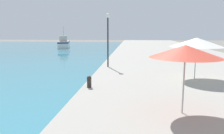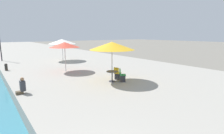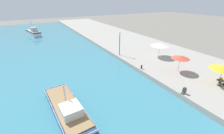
{
  "view_description": "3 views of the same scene",
  "coord_description": "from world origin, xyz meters",
  "px_view_note": "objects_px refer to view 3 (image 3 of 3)",
  "views": [
    {
      "loc": [
        2.76,
        4.77,
        3.81
      ],
      "look_at": [
        1.5,
        18.54,
        1.54
      ],
      "focal_mm": 35.0,
      "sensor_mm": 36.0,
      "label": 1
    },
    {
      "loc": [
        -1.14,
        -1.91,
        4.0
      ],
      "look_at": [
        6.02,
        7.72,
        1.74
      ],
      "focal_mm": 28.0,
      "sensor_mm": 36.0,
      "label": 2
    },
    {
      "loc": [
        -14.07,
        -0.26,
        10.92
      ],
      "look_at": [
        -4.0,
        18.0,
        1.34
      ],
      "focal_mm": 24.0,
      "sensor_mm": 36.0,
      "label": 3
    }
  ],
  "objects_px": {
    "cafe_umbrella_white": "(181,57)",
    "cafe_table": "(220,82)",
    "fishing_boat_mid": "(33,32)",
    "cafe_umbrella_pink": "(224,67)",
    "person_at_quay": "(184,91)",
    "lamppost": "(120,40)",
    "cafe_umbrella_striped": "(160,44)",
    "cafe_chair_left": "(220,81)",
    "fishing_boat_near": "(67,109)",
    "mooring_bollard": "(142,67)"
  },
  "relations": [
    {
      "from": "cafe_chair_left",
      "to": "lamppost",
      "type": "xyz_separation_m",
      "value": [
        -5.9,
        15.67,
        2.77
      ]
    },
    {
      "from": "cafe_umbrella_pink",
      "to": "cafe_chair_left",
      "type": "height_order",
      "value": "cafe_umbrella_pink"
    },
    {
      "from": "cafe_umbrella_white",
      "to": "mooring_bollard",
      "type": "height_order",
      "value": "cafe_umbrella_white"
    },
    {
      "from": "cafe_chair_left",
      "to": "person_at_quay",
      "type": "xyz_separation_m",
      "value": [
        -6.19,
        0.73,
        0.08
      ]
    },
    {
      "from": "fishing_boat_mid",
      "to": "cafe_umbrella_pink",
      "type": "height_order",
      "value": "fishing_boat_mid"
    },
    {
      "from": "fishing_boat_near",
      "to": "lamppost",
      "type": "relative_size",
      "value": 1.97
    },
    {
      "from": "cafe_umbrella_white",
      "to": "cafe_umbrella_striped",
      "type": "distance_m",
      "value": 6.58
    },
    {
      "from": "person_at_quay",
      "to": "mooring_bollard",
      "type": "xyz_separation_m",
      "value": [
        0.03,
        7.81,
        -0.06
      ]
    },
    {
      "from": "cafe_chair_left",
      "to": "person_at_quay",
      "type": "relative_size",
      "value": 0.98
    },
    {
      "from": "fishing_boat_mid",
      "to": "cafe_umbrella_striped",
      "type": "height_order",
      "value": "fishing_boat_mid"
    },
    {
      "from": "fishing_boat_near",
      "to": "mooring_bollard",
      "type": "distance_m",
      "value": 13.25
    },
    {
      "from": "cafe_umbrella_striped",
      "to": "cafe_chair_left",
      "type": "distance_m",
      "value": 11.5
    },
    {
      "from": "fishing_boat_mid",
      "to": "mooring_bollard",
      "type": "relative_size",
      "value": 12.65
    },
    {
      "from": "fishing_boat_near",
      "to": "lamppost",
      "type": "height_order",
      "value": "lamppost"
    },
    {
      "from": "cafe_umbrella_white",
      "to": "cafe_umbrella_striped",
      "type": "xyz_separation_m",
      "value": [
        2.15,
        6.22,
        0.03
      ]
    },
    {
      "from": "fishing_boat_mid",
      "to": "cafe_umbrella_striped",
      "type": "xyz_separation_m",
      "value": [
        19.75,
        -34.92,
        2.12
      ]
    },
    {
      "from": "mooring_bollard",
      "to": "fishing_boat_mid",
      "type": "bearing_deg",
      "value": 109.49
    },
    {
      "from": "fishing_boat_near",
      "to": "lamppost",
      "type": "bearing_deg",
      "value": 35.95
    },
    {
      "from": "fishing_boat_mid",
      "to": "cafe_table",
      "type": "distance_m",
      "value": 50.14
    },
    {
      "from": "cafe_umbrella_striped",
      "to": "cafe_chair_left",
      "type": "bearing_deg",
      "value": -91.3
    },
    {
      "from": "fishing_boat_near",
      "to": "lamppost",
      "type": "xyz_separation_m",
      "value": [
        12.93,
        10.99,
        3.12
      ]
    },
    {
      "from": "cafe_chair_left",
      "to": "mooring_bollard",
      "type": "bearing_deg",
      "value": -164.18
    },
    {
      "from": "cafe_table",
      "to": "lamppost",
      "type": "xyz_separation_m",
      "value": [
        -5.22,
        15.91,
        2.56
      ]
    },
    {
      "from": "mooring_bollard",
      "to": "lamppost",
      "type": "distance_m",
      "value": 7.64
    },
    {
      "from": "cafe_umbrella_pink",
      "to": "person_at_quay",
      "type": "bearing_deg",
      "value": 171.68
    },
    {
      "from": "cafe_table",
      "to": "cafe_umbrella_white",
      "type": "bearing_deg",
      "value": 102.83
    },
    {
      "from": "cafe_umbrella_pink",
      "to": "person_at_quay",
      "type": "height_order",
      "value": "cafe_umbrella_pink"
    },
    {
      "from": "cafe_umbrella_white",
      "to": "cafe_chair_left",
      "type": "distance_m",
      "value": 5.79
    },
    {
      "from": "cafe_umbrella_white",
      "to": "cafe_table",
      "type": "xyz_separation_m",
      "value": [
        1.21,
        -5.33,
        -1.82
      ]
    },
    {
      "from": "fishing_boat_near",
      "to": "cafe_table",
      "type": "xyz_separation_m",
      "value": [
        18.15,
        -4.93,
        0.56
      ]
    },
    {
      "from": "cafe_umbrella_white",
      "to": "person_at_quay",
      "type": "bearing_deg",
      "value": -134.63
    },
    {
      "from": "fishing_boat_mid",
      "to": "fishing_boat_near",
      "type": "bearing_deg",
      "value": -102.93
    },
    {
      "from": "cafe_umbrella_pink",
      "to": "mooring_bollard",
      "type": "relative_size",
      "value": 4.74
    },
    {
      "from": "person_at_quay",
      "to": "lamppost",
      "type": "xyz_separation_m",
      "value": [
        0.29,
        14.94,
        2.69
      ]
    },
    {
      "from": "mooring_bollard",
      "to": "fishing_boat_near",
      "type": "bearing_deg",
      "value": -163.06
    },
    {
      "from": "fishing_boat_near",
      "to": "person_at_quay",
      "type": "relative_size",
      "value": 9.72
    },
    {
      "from": "cafe_umbrella_white",
      "to": "cafe_chair_left",
      "type": "xyz_separation_m",
      "value": [
        1.89,
        -5.09,
        -2.02
      ]
    },
    {
      "from": "cafe_table",
      "to": "person_at_quay",
      "type": "distance_m",
      "value": 5.6
    },
    {
      "from": "fishing_boat_near",
      "to": "cafe_umbrella_white",
      "type": "distance_m",
      "value": 17.1
    },
    {
      "from": "cafe_chair_left",
      "to": "mooring_bollard",
      "type": "xyz_separation_m",
      "value": [
        -6.16,
        8.54,
        0.02
      ]
    },
    {
      "from": "cafe_umbrella_pink",
      "to": "mooring_bollard",
      "type": "distance_m",
      "value": 10.5
    },
    {
      "from": "cafe_table",
      "to": "lamppost",
      "type": "height_order",
      "value": "lamppost"
    },
    {
      "from": "lamppost",
      "to": "fishing_boat_mid",
      "type": "bearing_deg",
      "value": 113.98
    },
    {
      "from": "cafe_table",
      "to": "person_at_quay",
      "type": "bearing_deg",
      "value": 169.92
    },
    {
      "from": "cafe_umbrella_pink",
      "to": "lamppost",
      "type": "distance_m",
      "value": 16.64
    },
    {
      "from": "cafe_umbrella_pink",
      "to": "cafe_chair_left",
      "type": "xyz_separation_m",
      "value": [
        0.57,
        0.09,
        -2.15
      ]
    },
    {
      "from": "cafe_table",
      "to": "cafe_chair_left",
      "type": "height_order",
      "value": "cafe_chair_left"
    },
    {
      "from": "fishing_boat_mid",
      "to": "cafe_chair_left",
      "type": "xyz_separation_m",
      "value": [
        19.5,
        -46.23,
        0.07
      ]
    },
    {
      "from": "fishing_boat_mid",
      "to": "person_at_quay",
      "type": "bearing_deg",
      "value": -87.56
    },
    {
      "from": "fishing_boat_mid",
      "to": "cafe_umbrella_white",
      "type": "height_order",
      "value": "fishing_boat_mid"
    }
  ]
}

